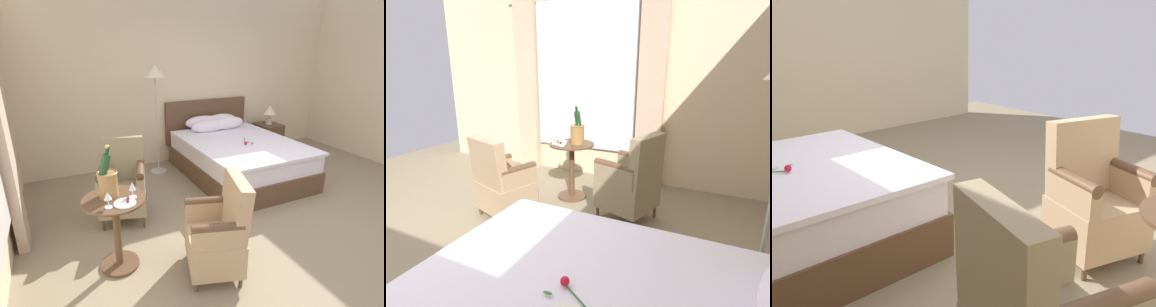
% 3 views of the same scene
% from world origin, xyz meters
% --- Properties ---
extents(ground_plane, '(7.45, 7.45, 0.00)m').
position_xyz_m(ground_plane, '(0.00, 0.00, 0.00)').
color(ground_plane, gray).
extents(wall_headboard_side, '(6.07, 0.12, 3.04)m').
position_xyz_m(wall_headboard_side, '(0.00, 2.83, 1.52)').
color(wall_headboard_side, beige).
rests_on(wall_headboard_side, ground).
extents(bed, '(1.66, 2.25, 1.11)m').
position_xyz_m(bed, '(0.25, 1.69, 0.35)').
color(bed, brown).
rests_on(bed, ground).
extents(nightstand, '(0.48, 0.47, 0.58)m').
position_xyz_m(nightstand, '(1.49, 2.39, 0.29)').
color(nightstand, brown).
rests_on(nightstand, ground).
extents(bedside_lamp, '(0.25, 0.25, 0.38)m').
position_xyz_m(bedside_lamp, '(1.49, 2.39, 0.83)').
color(bedside_lamp, '#BCB0A5').
rests_on(bedside_lamp, nightstand).
extents(floor_lamp_brass, '(0.33, 0.33, 1.78)m').
position_xyz_m(floor_lamp_brass, '(-0.89, 2.29, 1.47)').
color(floor_lamp_brass, '#AEB7AB').
rests_on(floor_lamp_brass, ground).
extents(side_table_round, '(0.58, 0.58, 0.74)m').
position_xyz_m(side_table_round, '(-2.01, 0.25, 0.43)').
color(side_table_round, brown).
rests_on(side_table_round, ground).
extents(champagne_bucket, '(0.19, 0.19, 0.50)m').
position_xyz_m(champagne_bucket, '(-2.04, 0.31, 0.90)').
color(champagne_bucket, olive).
rests_on(champagne_bucket, side_table_round).
extents(wine_glass_near_bucket, '(0.07, 0.07, 0.14)m').
position_xyz_m(wine_glass_near_bucket, '(-2.08, 0.10, 0.84)').
color(wine_glass_near_bucket, white).
rests_on(wine_glass_near_bucket, side_table_round).
extents(wine_glass_near_edge, '(0.07, 0.07, 0.15)m').
position_xyz_m(wine_glass_near_edge, '(-1.84, 0.19, 0.84)').
color(wine_glass_near_edge, white).
rests_on(wine_glass_near_edge, side_table_round).
extents(snack_plate, '(0.20, 0.20, 0.04)m').
position_xyz_m(snack_plate, '(-1.94, 0.10, 0.75)').
color(snack_plate, white).
rests_on(snack_plate, side_table_round).
extents(armchair_by_window, '(0.68, 0.70, 1.01)m').
position_xyz_m(armchair_by_window, '(-1.75, 1.11, 0.45)').
color(armchair_by_window, brown).
rests_on(armchair_by_window, ground).
extents(armchair_facing_bed, '(0.66, 0.69, 0.96)m').
position_xyz_m(armchair_facing_bed, '(-1.17, -0.21, 0.41)').
color(armchair_facing_bed, brown).
rests_on(armchair_facing_bed, ground).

